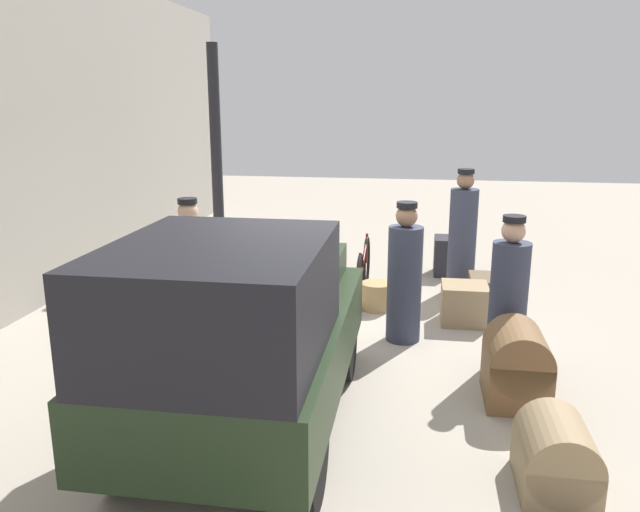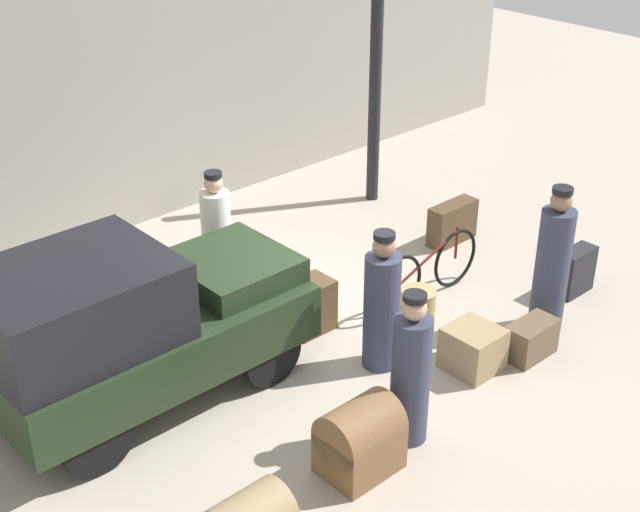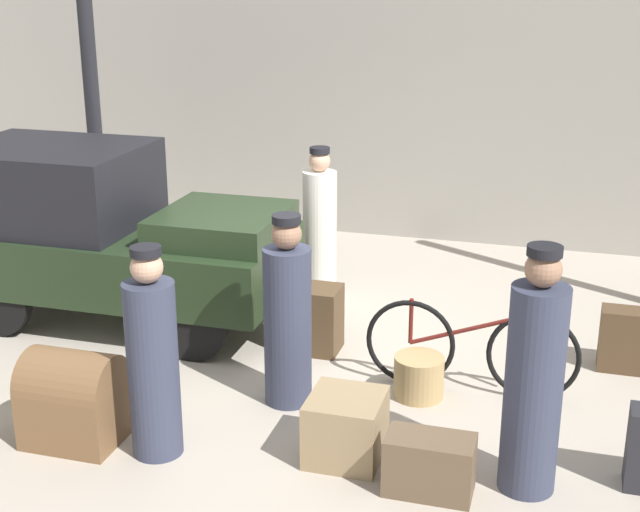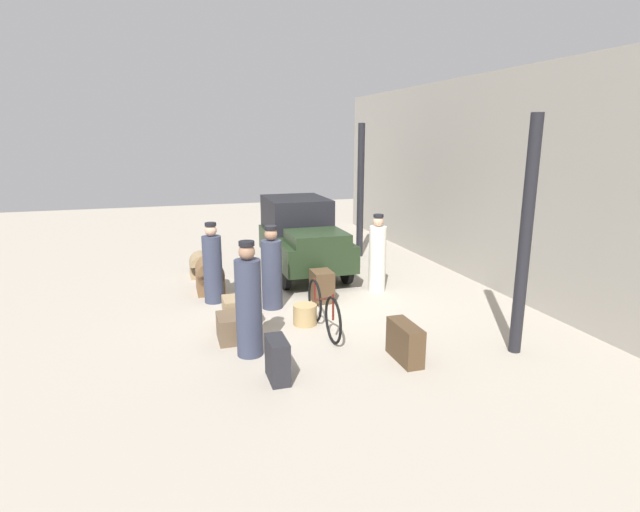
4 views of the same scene
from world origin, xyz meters
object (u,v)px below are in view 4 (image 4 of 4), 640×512
at_px(suitcase_black_upright, 228,328).
at_px(trunk_barrel_dark, 210,276).
at_px(bicycle, 323,309).
at_px(wicker_basket, 305,315).
at_px(trunk_wicker_pale, 278,360).
at_px(porter_with_bicycle, 377,256).
at_px(suitcase_small_leather, 405,342).
at_px(suitcase_tan_flat, 240,311).
at_px(conductor_in_dark_uniform, 213,266).
at_px(trunk_umber_medium, 322,286).
at_px(truck, 302,234).
at_px(porter_standing_middle, 249,304).
at_px(porter_carrying_trunk, 272,271).
at_px(trunk_large_brown, 201,266).

relative_size(suitcase_black_upright, trunk_barrel_dark, 0.83).
bearing_deg(bicycle, suitcase_black_upright, -92.61).
bearing_deg(suitcase_black_upright, wicker_basket, 103.11).
bearing_deg(bicycle, trunk_wicker_pale, -36.99).
xyz_separation_m(porter_with_bicycle, suitcase_black_upright, (1.75, -3.34, -0.54)).
xyz_separation_m(trunk_barrel_dark, suitcase_small_leather, (4.16, 2.44, -0.07)).
bearing_deg(trunk_barrel_dark, suitcase_small_leather, 30.40).
relative_size(wicker_basket, suitcase_tan_flat, 0.75).
height_order(bicycle, conductor_in_dark_uniform, conductor_in_dark_uniform).
xyz_separation_m(trunk_umber_medium, trunk_barrel_dark, (-1.24, -2.07, 0.04)).
distance_m(porter_with_bicycle, trunk_umber_medium, 1.43).
distance_m(truck, porter_standing_middle, 4.69).
height_order(porter_carrying_trunk, suitcase_small_leather, porter_carrying_trunk).
bearing_deg(trunk_wicker_pale, conductor_in_dark_uniform, -171.81).
distance_m(bicycle, conductor_in_dark_uniform, 2.66).
distance_m(bicycle, porter_with_bicycle, 2.56).
xyz_separation_m(truck, trunk_wicker_pale, (5.17, -1.73, -0.63)).
height_order(trunk_wicker_pale, trunk_barrel_dark, trunk_barrel_dark).
relative_size(porter_carrying_trunk, trunk_umber_medium, 2.57).
distance_m(porter_carrying_trunk, conductor_in_dark_uniform, 1.24).
bearing_deg(suitcase_tan_flat, truck, 147.05).
bearing_deg(suitcase_tan_flat, trunk_large_brown, -172.87).
xyz_separation_m(porter_standing_middle, suitcase_tan_flat, (-1.29, 0.03, -0.56)).
xyz_separation_m(conductor_in_dark_uniform, suitcase_small_leather, (3.50, 2.43, -0.44)).
relative_size(porter_with_bicycle, trunk_umber_medium, 2.64).
xyz_separation_m(bicycle, porter_with_bicycle, (-1.82, 1.76, 0.36)).
xyz_separation_m(wicker_basket, suitcase_tan_flat, (-0.34, -1.09, 0.06)).
xyz_separation_m(truck, bicycle, (3.70, -0.62, -0.54)).
height_order(trunk_barrel_dark, suitcase_small_leather, trunk_barrel_dark).
xyz_separation_m(bicycle, suitcase_black_upright, (-0.07, -1.58, -0.18)).
bearing_deg(conductor_in_dark_uniform, suitcase_small_leather, 34.75).
height_order(porter_carrying_trunk, trunk_barrel_dark, porter_carrying_trunk).
bearing_deg(trunk_wicker_pale, porter_standing_middle, -165.98).
height_order(porter_with_bicycle, suitcase_small_leather, porter_with_bicycle).
xyz_separation_m(conductor_in_dark_uniform, trunk_barrel_dark, (-0.67, -0.02, -0.38)).
height_order(trunk_large_brown, trunk_barrel_dark, trunk_barrel_dark).
bearing_deg(suitcase_black_upright, conductor_in_dark_uniform, -178.94).
height_order(trunk_wicker_pale, suitcase_black_upright, trunk_wicker_pale).
bearing_deg(trunk_umber_medium, suitcase_tan_flat, -66.08).
relative_size(bicycle, suitcase_tan_flat, 3.24).
distance_m(conductor_in_dark_uniform, trunk_barrel_dark, 0.77).
height_order(wicker_basket, trunk_wicker_pale, trunk_wicker_pale).
xyz_separation_m(porter_standing_middle, trunk_wicker_pale, (0.91, 0.23, -0.51)).
xyz_separation_m(porter_with_bicycle, trunk_large_brown, (-2.25, -3.48, -0.52)).
xyz_separation_m(trunk_large_brown, suitcase_small_leather, (5.49, 2.53, 0.05)).
distance_m(porter_standing_middle, porter_with_bicycle, 3.90).
xyz_separation_m(porter_standing_middle, trunk_umber_medium, (-2.07, 1.77, -0.49)).
bearing_deg(truck, porter_with_bicycle, 31.11).
height_order(porter_with_bicycle, trunk_umber_medium, porter_with_bicycle).
relative_size(porter_standing_middle, trunk_barrel_dark, 2.42).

